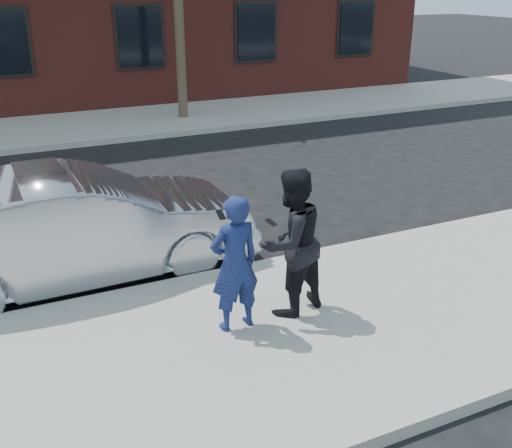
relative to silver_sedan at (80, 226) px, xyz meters
name	(u,v)px	position (x,y,z in m)	size (l,w,h in m)	color
ground	(109,379)	(-0.20, -2.40, -0.76)	(100.00, 100.00, 0.00)	black
near_sidewalk	(113,387)	(-0.20, -2.65, -0.69)	(50.00, 3.50, 0.15)	gray
near_curb	(81,304)	(-0.20, -0.85, -0.69)	(50.00, 0.10, 0.15)	#999691
far_sidewalk	(16,133)	(-0.20, 8.85, -0.69)	(50.00, 3.50, 0.15)	gray
far_curb	(22,150)	(-0.20, 7.05, -0.69)	(50.00, 0.10, 0.15)	#999691
silver_sedan	(80,226)	(0.00, 0.00, 0.00)	(1.62, 4.64, 1.53)	#999BA3
man_hoodie	(235,264)	(1.30, -2.24, 0.18)	(0.61, 0.49, 1.59)	navy
man_peacoat	(291,243)	(2.03, -2.17, 0.27)	(1.01, 0.87, 1.76)	black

